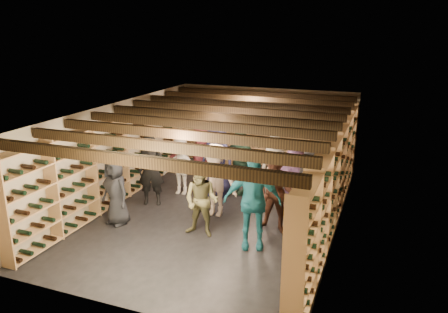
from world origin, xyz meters
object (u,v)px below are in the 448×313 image
Objects in this scene: person_7 at (274,170)px; person_6 at (217,160)px; person_9 at (181,167)px; person_10 at (240,161)px; person_1 at (151,170)px; person_3 at (215,180)px; crate_stack_right at (234,165)px; person_4 at (252,202)px; person_12 at (312,187)px; person_2 at (201,201)px; person_8 at (276,193)px; crate_loose at (292,179)px; person_5 at (202,157)px; person_0 at (116,191)px; crate_stack_left at (208,173)px; person_11 at (294,178)px.

person_6 is at bearing 173.26° from person_7.
person_9 is 1.54m from person_10.
person_1 reaches higher than person_9.
person_6 is (-0.41, 1.16, 0.11)m from person_3.
person_6 is at bearing -86.03° from crate_stack_right.
person_4 is 1.65m from person_12.
person_6 reaches higher than person_12.
person_2 is 1.55m from person_8.
crate_loose is at bearing 104.66° from person_8.
person_5 is at bearing 175.16° from person_12.
person_5 reaches higher than person_0.
person_4 is at bearing -65.60° from crate_stack_right.
person_2 reaches higher than crate_loose.
person_0 is 2.76m from person_6.
person_12 reaches higher than person_7.
crate_loose is 0.29× the size of person_10.
person_5 is (-2.10, -1.46, 0.82)m from crate_loose.
crate_stack_left is 0.54× the size of person_11.
person_7 is at bearing 48.01° from person_3.
person_7 is at bearing -93.20° from crate_loose.
person_11 is (1.61, 0.98, -0.06)m from person_3.
person_1 is at bearing -113.52° from crate_stack_right.
person_1 is at bearing -116.13° from person_9.
person_0 is at bearing 163.93° from person_4.
person_2 is 0.85× the size of person_12.
person_5 reaches higher than person_3.
person_3 is at bearing -38.39° from person_9.
person_11 is (2.53, -0.38, -0.12)m from person_5.
person_8 reaches higher than person_2.
person_3 reaches higher than person_0.
person_6 is 0.62m from person_10.
person_2 is at bearing 21.70° from person_0.
person_6 is (-1.59, -1.66, 0.87)m from crate_loose.
person_7 is at bearing 56.06° from person_0.
person_3 is 1.62m from person_9.
person_5 is 3.28m from person_12.
person_4 is at bearing -98.19° from person_8.
person_8 is at bearing -38.86° from crate_stack_left.
person_10 reaches higher than person_8.
person_4 reaches higher than person_0.
person_4 is at bearing -45.52° from person_6.
person_1 is 1.69m from person_3.
crate_stack_left is 2.00m from person_7.
crate_loose is (2.00, 1.27, -0.34)m from crate_stack_left.
crate_stack_left is 0.49× the size of person_8.
crate_stack_right is at bearing 88.90° from person_0.
person_2 is at bearing -51.56° from person_1.
person_3 reaches higher than crate_loose.
person_6 is at bearing 76.13° from person_0.
person_11 is (0.37, 2.12, -0.17)m from person_4.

